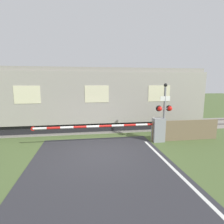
# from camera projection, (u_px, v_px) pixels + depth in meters

# --- Properties ---
(ground_plane) EXTENTS (80.00, 80.00, 0.00)m
(ground_plane) POSITION_uv_depth(u_px,v_px,m) (99.00, 152.00, 7.78)
(ground_plane) COLOR #4C6033
(track_bed) EXTENTS (36.00, 3.20, 0.13)m
(track_bed) POSITION_uv_depth(u_px,v_px,m) (94.00, 127.00, 12.11)
(track_bed) COLOR gray
(track_bed) RESTS_ON ground_plane
(train) EXTENTS (14.22, 2.81, 3.98)m
(train) POSITION_uv_depth(u_px,v_px,m) (96.00, 98.00, 11.80)
(train) COLOR black
(train) RESTS_ON ground_plane
(crossing_barrier) EXTENTS (6.62, 0.44, 1.25)m
(crossing_barrier) POSITION_uv_depth(u_px,v_px,m) (148.00, 129.00, 9.06)
(crossing_barrier) COLOR gray
(crossing_barrier) RESTS_ON ground_plane
(signal_post) EXTENTS (0.85, 0.26, 3.04)m
(signal_post) POSITION_uv_depth(u_px,v_px,m) (164.00, 109.00, 8.92)
(signal_post) COLOR gray
(signal_post) RESTS_ON ground_plane
(roadside_fence) EXTENTS (3.74, 0.06, 1.10)m
(roadside_fence) POSITION_uv_depth(u_px,v_px,m) (185.00, 130.00, 9.36)
(roadside_fence) COLOR #726047
(roadside_fence) RESTS_ON ground_plane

